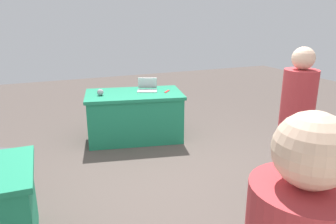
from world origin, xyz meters
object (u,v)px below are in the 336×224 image
table_foreground (135,115)px  laptop_silver (147,88)px  person_attendee_standing (296,120)px  scissors_red (167,91)px  yarn_ball (100,92)px

table_foreground → laptop_silver: laptop_silver is taller
table_foreground → person_attendee_standing: person_attendee_standing is taller
table_foreground → scissors_red: (-0.53, 0.13, 0.39)m
table_foreground → yarn_ball: (0.53, -0.04, 0.44)m
yarn_ball → laptop_silver: bearing=-178.2°
yarn_ball → scissors_red: (-1.07, 0.17, -0.05)m
person_attendee_standing → scissors_red: person_attendee_standing is taller
table_foreground → yarn_ball: 0.69m
laptop_silver → yarn_ball: (0.79, 0.03, 0.01)m
laptop_silver → scissors_red: bearing=166.3°
table_foreground → person_attendee_standing: size_ratio=1.00×
laptop_silver → yarn_ball: laptop_silver is taller
yarn_ball → scissors_red: 1.08m
laptop_silver → yarn_ball: size_ratio=4.01×
table_foreground → scissors_red: 0.67m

